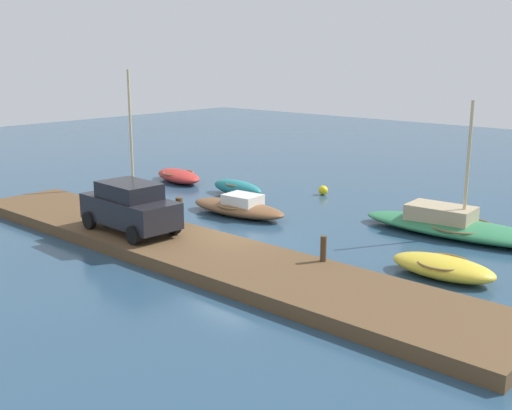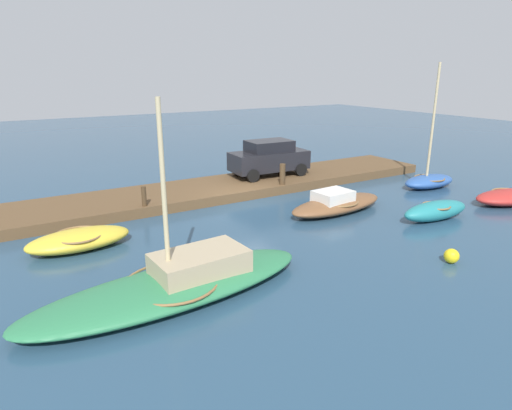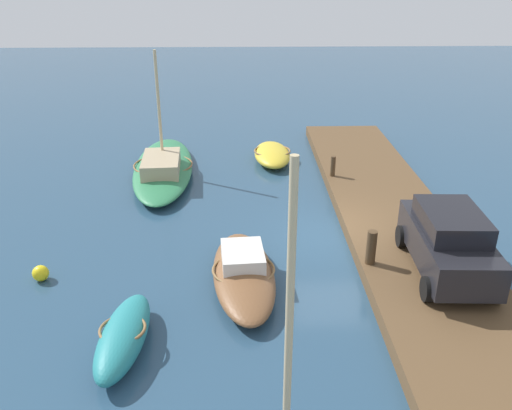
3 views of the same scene
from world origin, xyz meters
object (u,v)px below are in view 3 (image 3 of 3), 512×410
Objects in this scene: sailboat_green at (163,167)px; mooring_post_west at (371,247)px; parked_car at (448,241)px; motorboat_brown at (243,272)px; rowboat_yellow at (272,154)px; dinghy_teal at (123,336)px; marker_buoy at (41,273)px; mooring_post_mid_west at (333,166)px.

sailboat_green is 10.47m from mooring_post_west.
parked_car is at bearing -103.72° from mooring_post_west.
mooring_post_west is 2.02m from parked_car.
motorboat_brown is 1.45× the size of rowboat_yellow.
parked_car is (-0.17, -5.45, 0.98)m from motorboat_brown.
motorboat_brown is at bearing -41.93° from dinghy_teal.
marker_buoy is at bearing 82.37° from motorboat_brown.
mooring_post_west reaches higher than rowboat_yellow.
rowboat_yellow reaches higher than marker_buoy.
motorboat_brown is at bearing -162.07° from sailboat_green.
dinghy_teal is 0.97× the size of rowboat_yellow.
mooring_post_west is at bearing -60.90° from dinghy_teal.
dinghy_teal is at bearing -135.83° from marker_buoy.
mooring_post_west reaches higher than marker_buoy.
mooring_post_mid_west is at bearing -31.46° from motorboat_brown.
sailboat_green is at bearing 6.64° from dinghy_teal.
rowboat_yellow is at bearing -74.52° from sailboat_green.
sailboat_green is 4.88m from rowboat_yellow.
rowboat_yellow is 7.28× the size of marker_buoy.
parked_car is (-10.00, -4.13, 1.02)m from rowboat_yellow.
rowboat_yellow is at bearing -12.13° from motorboat_brown.
mooring_post_west is 9.21m from marker_buoy.
mooring_post_mid_west is (9.61, -6.28, 0.45)m from dinghy_teal.
rowboat_yellow is at bearing -36.23° from marker_buoy.
mooring_post_west is 2.19× the size of marker_buoy.
mooring_post_west reaches higher than dinghy_teal.
sailboat_green is 6.95m from mooring_post_mid_west.
mooring_post_west is (-7.92, -6.82, 0.54)m from sailboat_green.
mooring_post_mid_west reaches higher than marker_buoy.
rowboat_yellow is 3.67m from mooring_post_mid_west.
parked_car is (-7.11, -1.91, 0.52)m from mooring_post_mid_west.
motorboat_brown is at bearing 90.65° from parked_car.
sailboat_green is at bearing -16.67° from marker_buoy.
dinghy_teal is (-2.67, 2.74, 0.01)m from motorboat_brown.
mooring_post_west is (2.97, -6.28, 0.54)m from dinghy_teal.
sailboat_green is 2.38× the size of rowboat_yellow.
motorboat_brown is 5.65m from marker_buoy.
sailboat_green reaches higher than rowboat_yellow.
parked_car reaches higher than dinghy_teal.
sailboat_green is at bearing 17.32° from motorboat_brown.
parked_car reaches higher than marker_buoy.
rowboat_yellow is (9.83, -1.33, -0.04)m from motorboat_brown.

